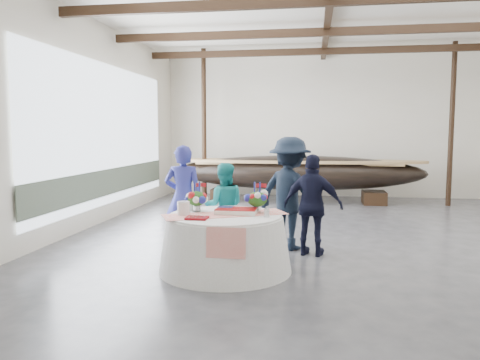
# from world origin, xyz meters

# --- Properties ---
(floor) EXTENTS (10.00, 12.00, 0.01)m
(floor) POSITION_xyz_m (0.00, 0.00, 0.00)
(floor) COLOR #3D3D42
(floor) RESTS_ON ground
(wall_back) EXTENTS (10.00, 0.02, 4.50)m
(wall_back) POSITION_xyz_m (0.00, 6.00, 2.25)
(wall_back) COLOR silver
(wall_back) RESTS_ON ground
(wall_front) EXTENTS (10.00, 0.02, 4.50)m
(wall_front) POSITION_xyz_m (0.00, -6.00, 2.25)
(wall_front) COLOR silver
(wall_front) RESTS_ON ground
(wall_left) EXTENTS (0.02, 12.00, 4.50)m
(wall_left) POSITION_xyz_m (-5.00, 0.00, 2.25)
(wall_left) COLOR silver
(wall_left) RESTS_ON ground
(ceiling) EXTENTS (10.00, 12.00, 0.01)m
(ceiling) POSITION_xyz_m (0.00, 0.00, 4.50)
(ceiling) COLOR white
(ceiling) RESTS_ON wall_back
(pavilion_structure) EXTENTS (9.80, 11.76, 4.50)m
(pavilion_structure) POSITION_xyz_m (0.00, 0.78, 4.00)
(pavilion_structure) COLOR black
(pavilion_structure) RESTS_ON ground
(open_bay) EXTENTS (0.03, 7.00, 3.20)m
(open_bay) POSITION_xyz_m (-4.95, 1.00, 1.83)
(open_bay) COLOR silver
(open_bay) RESTS_ON ground
(longboat_display) EXTENTS (7.34, 1.47, 1.38)m
(longboat_display) POSITION_xyz_m (-0.72, 4.47, 0.88)
(longboat_display) COLOR black
(longboat_display) RESTS_ON ground
(banquet_table) EXTENTS (1.97, 1.97, 0.84)m
(banquet_table) POSITION_xyz_m (-1.52, -2.56, 0.42)
(banquet_table) COLOR silver
(banquet_table) RESTS_ON ground
(tabletop_items) EXTENTS (1.87, 1.31, 0.40)m
(tabletop_items) POSITION_xyz_m (-1.57, -2.40, 0.99)
(tabletop_items) COLOR red
(tabletop_items) RESTS_ON banquet_table
(guest_woman_blue) EXTENTS (0.70, 0.48, 1.83)m
(guest_woman_blue) POSITION_xyz_m (-2.48, -1.40, 0.92)
(guest_woman_blue) COLOR navy
(guest_woman_blue) RESTS_ON ground
(guest_woman_teal) EXTENTS (0.82, 0.68, 1.52)m
(guest_woman_teal) POSITION_xyz_m (-1.79, -1.27, 0.76)
(guest_woman_teal) COLOR teal
(guest_woman_teal) RESTS_ON ground
(guest_man_left) EXTENTS (1.47, 1.29, 1.97)m
(guest_man_left) POSITION_xyz_m (-0.64, -1.10, 0.99)
(guest_man_left) COLOR black
(guest_man_left) RESTS_ON ground
(guest_man_right) EXTENTS (1.06, 0.63, 1.69)m
(guest_man_right) POSITION_xyz_m (-0.24, -1.50, 0.85)
(guest_man_right) COLOR black
(guest_man_right) RESTS_ON ground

